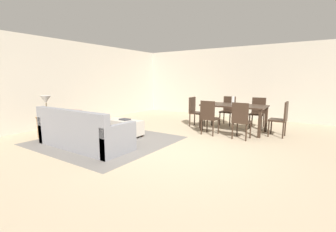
# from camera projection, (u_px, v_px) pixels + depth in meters

# --- Properties ---
(ground_plane) EXTENTS (10.80, 10.80, 0.00)m
(ground_plane) POSITION_uv_depth(u_px,v_px,m) (179.00, 150.00, 4.85)
(ground_plane) COLOR tan
(wall_back) EXTENTS (9.00, 0.12, 2.70)m
(wall_back) POSITION_uv_depth(u_px,v_px,m) (246.00, 82.00, 8.75)
(wall_back) COLOR #BCB2A0
(wall_back) RESTS_ON ground_plane
(wall_left) EXTENTS (0.12, 11.00, 2.70)m
(wall_left) POSITION_uv_depth(u_px,v_px,m) (69.00, 83.00, 7.50)
(wall_left) COLOR #BCB2A0
(wall_left) RESTS_ON ground_plane
(area_rug) EXTENTS (3.00, 2.80, 0.01)m
(area_rug) POSITION_uv_depth(u_px,v_px,m) (106.00, 140.00, 5.58)
(area_rug) COLOR slate
(area_rug) RESTS_ON ground_plane
(couch) EXTENTS (2.26, 0.86, 0.86)m
(couch) POSITION_uv_depth(u_px,v_px,m) (83.00, 134.00, 5.02)
(couch) COLOR gray
(couch) RESTS_ON ground_plane
(ottoman_table) EXTENTS (1.06, 0.46, 0.43)m
(ottoman_table) POSITION_uv_depth(u_px,v_px,m) (123.00, 127.00, 6.02)
(ottoman_table) COLOR #B7AD9E
(ottoman_table) RESTS_ON ground_plane
(side_table) EXTENTS (0.40, 0.40, 0.55)m
(side_table) POSITION_uv_depth(u_px,v_px,m) (48.00, 121.00, 5.80)
(side_table) COLOR olive
(side_table) RESTS_ON ground_plane
(table_lamp) EXTENTS (0.26, 0.26, 0.52)m
(table_lamp) POSITION_uv_depth(u_px,v_px,m) (46.00, 100.00, 5.71)
(table_lamp) COLOR brown
(table_lamp) RESTS_ON side_table
(dining_table) EXTENTS (1.72, 0.95, 0.76)m
(dining_table) POSITION_uv_depth(u_px,v_px,m) (234.00, 108.00, 6.51)
(dining_table) COLOR #332319
(dining_table) RESTS_ON ground_plane
(dining_chair_near_left) EXTENTS (0.42, 0.42, 0.92)m
(dining_chair_near_left) POSITION_uv_depth(u_px,v_px,m) (209.00, 116.00, 6.09)
(dining_chair_near_left) COLOR #332319
(dining_chair_near_left) RESTS_ON ground_plane
(dining_chair_near_right) EXTENTS (0.42, 0.42, 0.92)m
(dining_chair_near_right) POSITION_uv_depth(u_px,v_px,m) (241.00, 119.00, 5.62)
(dining_chair_near_right) COLOR #332319
(dining_chair_near_right) RESTS_ON ground_plane
(dining_chair_far_left) EXTENTS (0.42, 0.42, 0.92)m
(dining_chair_far_left) POSITION_uv_depth(u_px,v_px,m) (228.00, 109.00, 7.49)
(dining_chair_far_left) COLOR #332319
(dining_chair_far_left) RESTS_ON ground_plane
(dining_chair_far_right) EXTENTS (0.41, 0.41, 0.92)m
(dining_chair_far_right) POSITION_uv_depth(u_px,v_px,m) (258.00, 111.00, 7.01)
(dining_chair_far_right) COLOR #332319
(dining_chair_far_right) RESTS_ON ground_plane
(dining_chair_head_east) EXTENTS (0.41, 0.41, 0.92)m
(dining_chair_head_east) POSITION_uv_depth(u_px,v_px,m) (281.00, 117.00, 5.88)
(dining_chair_head_east) COLOR #332319
(dining_chair_head_east) RESTS_ON ground_plane
(dining_chair_head_west) EXTENTS (0.41, 0.41, 0.92)m
(dining_chair_head_west) POSITION_uv_depth(u_px,v_px,m) (195.00, 110.00, 7.22)
(dining_chair_head_west) COLOR #332319
(dining_chair_head_west) RESTS_ON ground_plane
(vase_centerpiece) EXTENTS (0.08, 0.08, 0.24)m
(vase_centerpiece) POSITION_uv_depth(u_px,v_px,m) (233.00, 100.00, 6.52)
(vase_centerpiece) COLOR silver
(vase_centerpiece) RESTS_ON dining_table
(book_on_ottoman) EXTENTS (0.28, 0.23, 0.03)m
(book_on_ottoman) POSITION_uv_depth(u_px,v_px,m) (125.00, 119.00, 5.97)
(book_on_ottoman) COLOR #333338
(book_on_ottoman) RESTS_ON ottoman_table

